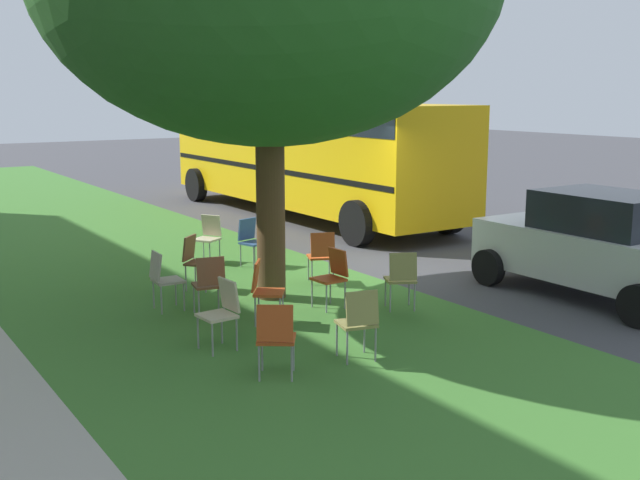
% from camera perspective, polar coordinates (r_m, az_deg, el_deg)
% --- Properties ---
extents(ground, '(80.00, 80.00, 0.00)m').
position_cam_1_polar(ground, '(13.68, 4.00, -2.43)').
color(ground, '#424247').
extents(grass_verge, '(48.00, 6.00, 0.01)m').
position_cam_1_polar(grass_verge, '(12.06, -8.22, -4.33)').
color(grass_verge, '#3D752D').
rests_on(grass_verge, ground).
extents(chair_0, '(0.57, 0.57, 0.88)m').
position_cam_1_polar(chair_0, '(14.58, -8.27, 0.40)').
color(chair_0, beige).
rests_on(chair_0, ground).
extents(chair_1, '(0.50, 0.50, 0.88)m').
position_cam_1_polar(chair_1, '(11.03, -8.19, -3.01)').
color(chair_1, brown).
rests_on(chair_1, ground).
extents(chair_2, '(0.44, 0.45, 0.88)m').
position_cam_1_polar(chair_2, '(11.42, -11.54, -2.64)').
color(chair_2, '#ADA393').
rests_on(chair_2, ground).
extents(chair_3, '(0.56, 0.55, 0.88)m').
position_cam_1_polar(chair_3, '(11.28, 6.04, -2.65)').
color(chair_3, olive).
rests_on(chair_3, ground).
extents(chair_4, '(0.55, 0.54, 0.88)m').
position_cam_1_polar(chair_4, '(12.78, 0.11, -0.97)').
color(chair_4, '#C64C1E').
rests_on(chair_4, ground).
extents(chair_5, '(0.59, 0.59, 0.88)m').
position_cam_1_polar(chair_5, '(12.57, -9.20, -1.32)').
color(chair_5, brown).
rests_on(chair_5, ground).
extents(chair_6, '(0.44, 0.44, 0.88)m').
position_cam_1_polar(chair_6, '(11.36, 0.93, -2.49)').
color(chair_6, '#C64C1E').
rests_on(chair_6, ground).
extents(chair_7, '(0.58, 0.58, 0.88)m').
position_cam_1_polar(chair_7, '(10.61, -4.19, -3.49)').
color(chair_7, '#C64C1E').
rests_on(chair_7, ground).
extents(chair_8, '(0.45, 0.45, 0.88)m').
position_cam_1_polar(chair_8, '(9.61, -7.28, -5.07)').
color(chair_8, beige).
rests_on(chair_8, ground).
extents(chair_9, '(0.51, 0.50, 0.88)m').
position_cam_1_polar(chair_9, '(9.13, 2.87, -5.86)').
color(chair_9, olive).
rests_on(chair_9, ground).
extents(chair_10, '(0.52, 0.51, 0.88)m').
position_cam_1_polar(chair_10, '(14.12, -5.12, 0.13)').
color(chair_10, '#335184').
rests_on(chair_10, ground).
extents(chair_11, '(0.58, 0.58, 0.88)m').
position_cam_1_polar(chair_11, '(8.58, -3.29, -6.97)').
color(chair_11, '#C64C1E').
rests_on(chair_11, ground).
extents(parked_car, '(3.70, 1.92, 1.65)m').
position_cam_1_polar(parked_car, '(12.65, 19.87, -0.28)').
color(parked_car, silver).
rests_on(parked_car, ground).
extents(school_bus, '(10.40, 2.80, 2.88)m').
position_cam_1_polar(school_bus, '(19.79, -1.09, 6.88)').
color(school_bus, yellow).
rests_on(school_bus, ground).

